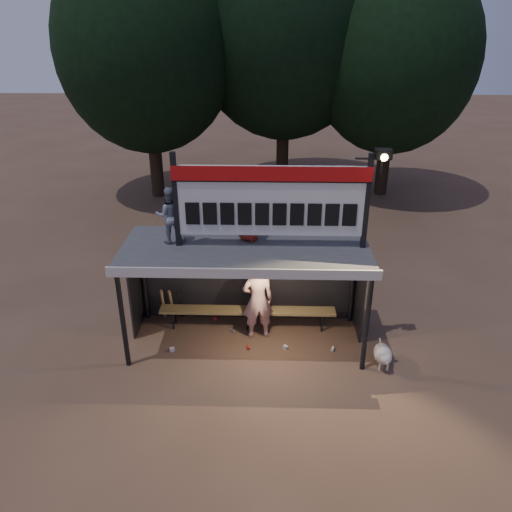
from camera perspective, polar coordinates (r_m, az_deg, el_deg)
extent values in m
plane|color=brown|center=(11.22, -1.09, -9.67)|extent=(80.00, 80.00, 0.00)
imported|color=white|center=(10.88, 0.20, -5.05)|extent=(0.74, 0.55, 1.86)
imported|color=gray|center=(10.16, -9.82, 4.61)|extent=(0.64, 0.54, 1.17)
imported|color=maroon|center=(10.14, -0.84, 4.80)|extent=(0.65, 0.62, 1.12)
cube|color=#3F3F42|center=(10.09, -1.20, 0.88)|extent=(5.00, 2.00, 0.12)
cube|color=silver|center=(9.19, -1.49, -2.00)|extent=(5.10, 0.06, 0.20)
cylinder|color=black|center=(10.26, -15.00, -7.01)|extent=(0.10, 0.10, 2.20)
cylinder|color=black|center=(10.04, 12.56, -7.49)|extent=(0.10, 0.10, 2.20)
cylinder|color=black|center=(11.75, -12.72, -2.32)|extent=(0.10, 0.10, 2.20)
cylinder|color=black|center=(11.56, 11.04, -2.64)|extent=(0.10, 0.10, 2.20)
cube|color=black|center=(11.50, -0.92, -2.30)|extent=(5.00, 0.04, 2.20)
cube|color=black|center=(11.44, -13.66, -3.24)|extent=(0.04, 1.00, 2.20)
cube|color=black|center=(11.24, 11.85, -3.60)|extent=(0.04, 1.00, 2.20)
cylinder|color=black|center=(11.05, -0.95, 2.52)|extent=(5.00, 0.06, 0.06)
cube|color=black|center=(9.87, -9.15, 6.30)|extent=(0.10, 0.10, 1.90)
cube|color=black|center=(9.88, 12.57, 6.03)|extent=(0.10, 0.10, 1.90)
cube|color=silver|center=(9.70, 1.72, 6.28)|extent=(3.80, 0.08, 1.40)
cube|color=red|center=(9.48, 1.76, 9.37)|extent=(3.80, 0.04, 0.28)
cube|color=black|center=(9.52, 1.75, 8.50)|extent=(3.80, 0.02, 0.03)
cube|color=black|center=(9.85, -7.27, 4.84)|extent=(0.27, 0.03, 0.45)
cube|color=black|center=(9.81, -5.30, 4.84)|extent=(0.27, 0.03, 0.45)
cube|color=black|center=(9.77, -3.31, 4.83)|extent=(0.27, 0.03, 0.45)
cube|color=black|center=(9.75, -1.31, 4.82)|extent=(0.27, 0.03, 0.45)
cube|color=black|center=(9.74, 0.69, 4.80)|extent=(0.27, 0.03, 0.45)
cube|color=black|center=(9.74, 2.70, 4.78)|extent=(0.27, 0.03, 0.45)
cube|color=black|center=(9.75, 4.71, 4.75)|extent=(0.27, 0.03, 0.45)
cube|color=black|center=(9.78, 6.70, 4.71)|extent=(0.27, 0.03, 0.45)
cube|color=black|center=(9.82, 8.68, 4.67)|extent=(0.27, 0.03, 0.45)
cube|color=black|center=(9.86, 10.65, 4.62)|extent=(0.27, 0.03, 0.45)
cylinder|color=black|center=(9.63, 12.75, 10.81)|extent=(0.50, 0.04, 0.04)
cylinder|color=black|center=(9.72, 14.13, 9.88)|extent=(0.04, 0.04, 0.30)
cube|color=black|center=(9.61, 14.35, 11.23)|extent=(0.30, 0.22, 0.18)
sphere|color=#FFD88C|center=(9.54, 14.43, 10.86)|extent=(0.14, 0.14, 0.14)
cube|color=olive|center=(11.43, -0.99, -6.23)|extent=(4.00, 0.35, 0.06)
cylinder|color=black|center=(11.64, -9.46, -7.28)|extent=(0.05, 0.05, 0.45)
cylinder|color=black|center=(11.84, -9.26, -6.66)|extent=(0.05, 0.05, 0.45)
cylinder|color=black|center=(11.45, -1.00, -7.51)|extent=(0.05, 0.05, 0.45)
cylinder|color=black|center=(11.65, -0.95, -6.86)|extent=(0.05, 0.05, 0.45)
cylinder|color=black|center=(11.51, 7.56, -7.57)|extent=(0.05, 0.05, 0.45)
cylinder|color=black|center=(11.71, 7.45, -6.93)|extent=(0.05, 0.05, 0.45)
cylinder|color=#312316|center=(20.20, -11.49, 11.88)|extent=(0.50, 0.50, 3.74)
ellipsoid|color=black|center=(19.69, -12.47, 22.25)|extent=(6.46, 6.46, 7.48)
cylinder|color=black|center=(21.12, 3.08, 13.54)|extent=(0.50, 0.50, 4.18)
ellipsoid|color=black|center=(20.67, 3.36, 24.68)|extent=(7.22, 7.22, 8.36)
cylinder|color=black|center=(20.72, 14.48, 11.61)|extent=(0.50, 0.50, 3.52)
ellipsoid|color=black|center=(20.22, 15.60, 21.09)|extent=(6.08, 6.08, 7.04)
ellipsoid|color=beige|center=(10.70, 14.29, -10.77)|extent=(0.36, 0.58, 0.36)
sphere|color=beige|center=(10.43, 14.65, -11.27)|extent=(0.22, 0.22, 0.22)
cone|color=beige|center=(10.37, 14.75, -11.69)|extent=(0.10, 0.10, 0.10)
cone|color=beige|center=(10.35, 14.46, -10.90)|extent=(0.06, 0.06, 0.07)
cone|color=beige|center=(10.37, 15.01, -10.89)|extent=(0.06, 0.06, 0.07)
cylinder|color=silver|center=(10.65, 13.95, -12.13)|extent=(0.05, 0.05, 0.18)
cylinder|color=white|center=(10.69, 14.80, -12.10)|extent=(0.05, 0.05, 0.18)
cylinder|color=white|center=(10.93, 13.58, -10.99)|extent=(0.05, 0.05, 0.18)
cylinder|color=beige|center=(10.97, 14.41, -10.96)|extent=(0.05, 0.05, 0.18)
cylinder|color=beige|center=(10.90, 14.01, -9.55)|extent=(0.04, 0.16, 0.14)
cylinder|color=#A6794D|center=(11.92, -10.57, -5.39)|extent=(0.08, 0.27, 0.84)
cylinder|color=#9E7D4A|center=(11.88, -9.62, -5.42)|extent=(0.08, 0.30, 0.83)
cylinder|color=black|center=(11.84, -8.66, -5.45)|extent=(0.07, 0.33, 0.83)
cube|color=#AC1F1D|center=(11.95, -4.69, -7.09)|extent=(0.11, 0.08, 0.08)
cylinder|color=#AEAEB3|center=(11.51, -2.69, -8.47)|extent=(0.13, 0.13, 0.07)
cube|color=beige|center=(10.98, 3.39, -10.37)|extent=(0.12, 0.12, 0.08)
cylinder|color=#A3261B|center=(10.97, -0.87, -10.39)|extent=(0.08, 0.13, 0.07)
cube|color=silver|center=(11.04, -9.57, -10.48)|extent=(0.12, 0.10, 0.08)
cylinder|color=silver|center=(11.05, 8.77, -10.43)|extent=(0.10, 0.14, 0.07)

